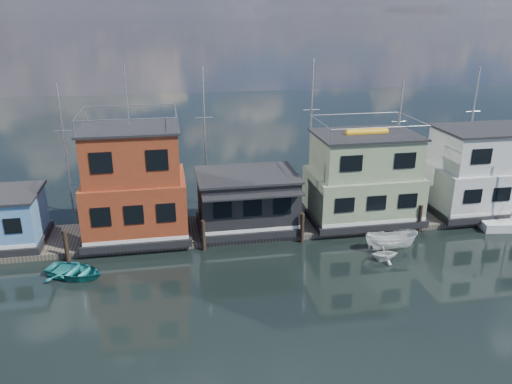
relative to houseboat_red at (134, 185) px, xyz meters
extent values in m
plane|color=black|center=(8.50, -12.00, -4.10)|extent=(160.00, 160.00, 0.00)
cube|color=#595147|center=(8.50, 0.00, -3.90)|extent=(48.00, 5.00, 0.40)
cube|color=black|center=(0.00, 0.00, -3.45)|extent=(7.40, 5.90, 0.50)
cube|color=maroon|center=(0.00, 0.00, -1.33)|extent=(7.00, 5.50, 3.74)
cube|color=maroon|center=(0.00, 0.00, 2.27)|extent=(6.30, 4.95, 3.46)
cube|color=black|center=(0.00, 0.00, 4.08)|extent=(6.65, 5.23, 0.16)
cylinder|color=silver|center=(0.00, 0.00, 6.16)|extent=(0.08, 0.08, 4.00)
cube|color=black|center=(8.00, 0.00, -3.45)|extent=(7.40, 5.40, 0.50)
cube|color=black|center=(8.00, 0.00, -1.50)|extent=(7.00, 5.00, 3.40)
cube|color=black|center=(8.00, 0.00, 0.28)|extent=(7.30, 5.30, 0.16)
cube|color=black|center=(8.00, -2.80, -0.31)|extent=(7.00, 1.20, 0.12)
cube|color=black|center=(17.00, 0.00, -3.45)|extent=(8.40, 5.90, 0.50)
cube|color=gray|center=(17.00, 0.00, -1.64)|extent=(8.00, 5.50, 3.12)
cube|color=gray|center=(17.00, 0.00, 1.36)|extent=(7.20, 4.95, 2.88)
cube|color=black|center=(17.00, 0.00, 2.88)|extent=(7.60, 5.23, 0.16)
cylinder|color=orange|center=(17.00, 0.00, 3.05)|extent=(3.20, 0.56, 0.56)
cube|color=black|center=(27.00, 0.00, -3.45)|extent=(8.40, 5.90, 0.50)
cube|color=silver|center=(27.00, 0.00, -1.64)|extent=(8.00, 5.50, 3.12)
cube|color=silver|center=(27.00, 0.00, 1.36)|extent=(7.20, 4.95, 2.88)
cube|color=black|center=(27.00, 0.00, 2.88)|extent=(7.60, 5.23, 0.16)
cylinder|color=#2D2116|center=(-4.50, -2.80, -3.00)|extent=(0.28, 0.28, 2.20)
cylinder|color=#2D2116|center=(4.50, -2.80, -3.00)|extent=(0.28, 0.28, 2.20)
cylinder|color=#2D2116|center=(11.50, -2.80, -3.00)|extent=(0.28, 0.28, 2.20)
cylinder|color=#2D2116|center=(20.50, -2.80, -3.00)|extent=(0.28, 0.28, 2.20)
cylinder|color=silver|center=(-5.50, 6.00, 1.15)|extent=(0.16, 0.16, 10.50)
cylinder|color=silver|center=(-5.50, 6.00, 2.72)|extent=(1.40, 0.06, 0.06)
cylinder|color=silver|center=(5.50, 6.00, 1.65)|extent=(0.16, 0.16, 11.50)
cylinder|color=silver|center=(5.50, 6.00, 3.37)|extent=(1.40, 0.06, 0.06)
cylinder|color=silver|center=(14.50, 6.00, 1.90)|extent=(0.16, 0.16, 12.00)
cylinder|color=silver|center=(14.50, 6.00, 3.70)|extent=(1.40, 0.06, 0.06)
cylinder|color=silver|center=(22.50, 6.00, 0.90)|extent=(0.16, 0.16, 10.00)
cylinder|color=silver|center=(22.50, 6.00, 2.40)|extent=(1.40, 0.06, 0.06)
cylinder|color=silver|center=(29.50, 6.00, 1.40)|extent=(0.16, 0.16, 11.00)
cylinder|color=silver|center=(29.50, 6.00, 3.05)|extent=(1.40, 0.06, 0.06)
imported|color=silver|center=(16.15, -6.46, -3.61)|extent=(1.94, 1.70, 0.99)
imported|color=teal|center=(-3.70, -5.10, -3.71)|extent=(4.58, 4.09, 0.78)
imported|color=white|center=(17.23, -5.12, -3.40)|extent=(3.78, 1.77, 1.41)
cube|color=silver|center=(27.56, -3.51, -3.77)|extent=(4.39, 2.00, 0.66)
camera|label=1|loc=(2.51, -34.05, 11.53)|focal=35.00mm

